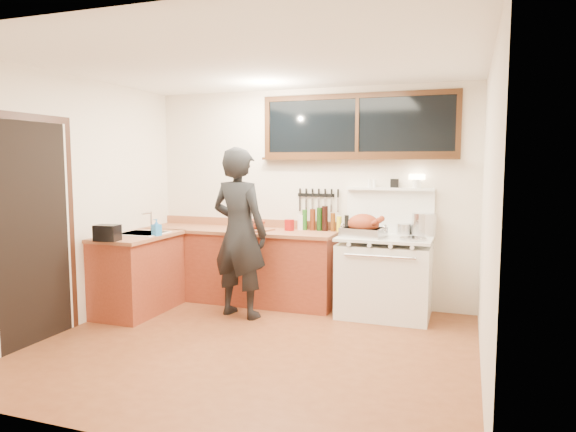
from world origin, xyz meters
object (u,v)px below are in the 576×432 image
at_px(vintage_stove, 385,275).
at_px(man, 239,233).
at_px(roast_turkey, 364,227).
at_px(cutting_board, 254,226).

xyz_separation_m(vintage_stove, man, (-1.53, -0.55, 0.47)).
xyz_separation_m(vintage_stove, roast_turkey, (-0.23, -0.09, 0.54)).
relative_size(vintage_stove, man, 0.84).
xyz_separation_m(cutting_board, roast_turkey, (1.35, -0.06, 0.05)).
height_order(vintage_stove, cutting_board, vintage_stove).
bearing_deg(cutting_board, roast_turkey, -2.68).
bearing_deg(vintage_stove, man, -160.21).
bearing_deg(roast_turkey, man, -160.44).
distance_m(vintage_stove, man, 1.69).
distance_m(man, roast_turkey, 1.38).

